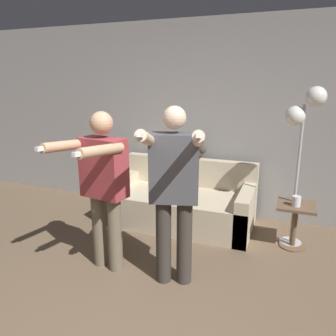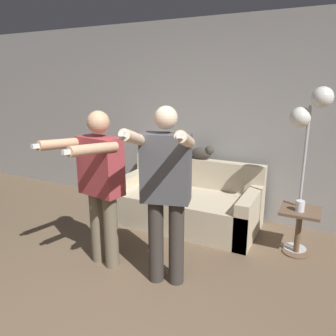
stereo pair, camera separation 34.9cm
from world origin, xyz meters
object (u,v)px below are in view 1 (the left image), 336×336
person_right (174,186)px  cat (195,152)px  floor_lamp (304,120)px  couch (181,203)px  side_table (295,217)px  cup (296,201)px  person_left (103,182)px

person_right → cat: (-0.29, 1.65, -0.05)m
floor_lamp → person_right: bearing=-130.5°
couch → person_right: 1.51m
couch → side_table: size_ratio=3.61×
side_table → person_right: bearing=-132.9°
couch → cup: size_ratio=16.33×
couch → person_left: person_left is taller
cat → floor_lamp: 1.48m
couch → cat: (0.07, 0.35, 0.62)m
person_right → cup: (1.02, 1.05, -0.37)m
person_right → side_table: size_ratio=3.18×
floor_lamp → side_table: size_ratio=3.47×
person_left → floor_lamp: bearing=43.7°
cat → cup: size_ratio=3.61×
person_right → cat: size_ratio=3.99×
person_left → cup: size_ratio=13.80×
person_left → side_table: 2.12m
person_right → floor_lamp: 1.63m
side_table → cup: 0.21m
person_right → cup: bearing=30.4°
floor_lamp → cup: bearing=-86.9°
couch → person_left: (-0.35, -1.30, 0.64)m
person_left → cat: bearing=84.9°
person_left → cup: (1.73, 1.05, -0.33)m
couch → cup: couch is taller
person_left → person_right: (0.71, 0.00, 0.04)m
side_table → cup: cup is taller
person_right → side_table: person_right is taller
couch → cat: cat is taller
person_left → cat: 1.70m
couch → floor_lamp: bearing=-4.7°
couch → side_table: bearing=-8.0°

